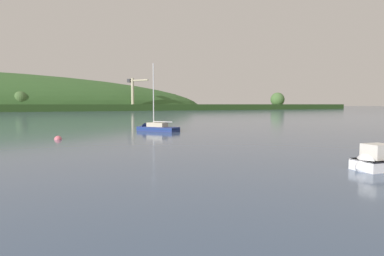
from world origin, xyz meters
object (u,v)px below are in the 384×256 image
at_px(sailboat_near_mooring, 154,129).
at_px(fishing_boat_moored, 383,163).
at_px(dockside_crane, 133,95).
at_px(mooring_buoy_midchannel, 58,139).

distance_m(sailboat_near_mooring, fishing_boat_moored, 34.87).
height_order(dockside_crane, fishing_boat_moored, dockside_crane).
xyz_separation_m(sailboat_near_mooring, fishing_boat_moored, (-1.73, -34.82, 0.15)).
bearing_deg(dockside_crane, sailboat_near_mooring, -54.18).
bearing_deg(sailboat_near_mooring, dockside_crane, -48.87).
relative_size(fishing_boat_moored, mooring_buoy_midchannel, 5.88).
bearing_deg(mooring_buoy_midchannel, sailboat_near_mooring, 21.94).
xyz_separation_m(dockside_crane, fishing_boat_moored, (-66.19, -198.23, -9.42)).
distance_m(dockside_crane, sailboat_near_mooring, 175.92).
relative_size(dockside_crane, mooring_buoy_midchannel, 22.83).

